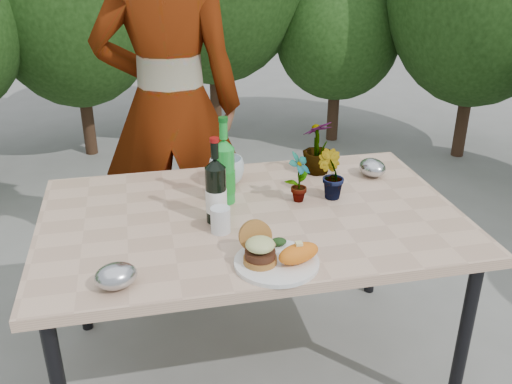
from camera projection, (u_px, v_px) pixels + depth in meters
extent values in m
plane|color=slate|center=(252.00, 365.00, 2.51)|extent=(80.00, 80.00, 0.00)
cube|color=tan|center=(252.00, 218.00, 2.20)|extent=(1.60, 1.00, 0.04)
cylinder|color=black|center=(464.00, 340.00, 2.13)|extent=(0.05, 0.05, 0.71)
cylinder|color=black|center=(78.00, 265.00, 2.59)|extent=(0.05, 0.05, 0.71)
cylinder|color=black|center=(375.00, 232.00, 2.87)|extent=(0.05, 0.05, 0.71)
cylinder|color=#382316|center=(89.00, 129.00, 4.74)|extent=(0.10, 0.10, 0.42)
cylinder|color=#382316|center=(216.00, 110.00, 5.11)|extent=(0.10, 0.10, 0.50)
cylinder|color=#382316|center=(333.00, 119.00, 5.06)|extent=(0.10, 0.10, 0.38)
ellipsoid|color=#29521B|center=(338.00, 37.00, 4.76)|extent=(1.04, 1.04, 1.04)
cylinder|color=#382316|center=(461.00, 130.00, 4.69)|extent=(0.10, 0.10, 0.44)
cylinder|color=white|center=(277.00, 263.00, 1.86)|extent=(0.28, 0.28, 0.01)
cylinder|color=#B7722D|center=(260.00, 260.00, 1.84)|extent=(0.11, 0.11, 0.02)
cylinder|color=#472314|center=(260.00, 254.00, 1.83)|extent=(0.10, 0.10, 0.02)
ellipsoid|color=beige|center=(260.00, 245.00, 1.82)|extent=(0.10, 0.10, 0.04)
cylinder|color=#B7722D|center=(255.00, 236.00, 1.89)|extent=(0.11, 0.06, 0.11)
ellipsoid|color=orange|center=(299.00, 253.00, 1.84)|extent=(0.17, 0.12, 0.06)
ellipsoid|color=olive|center=(270.00, 244.00, 1.93)|extent=(0.04, 0.04, 0.02)
ellipsoid|color=#193814|center=(278.00, 242.00, 1.94)|extent=(0.06, 0.04, 0.03)
cylinder|color=black|center=(216.00, 195.00, 2.09)|extent=(0.08, 0.08, 0.22)
cylinder|color=white|center=(216.00, 200.00, 2.10)|extent=(0.08, 0.08, 0.09)
cone|color=black|center=(215.00, 163.00, 2.04)|extent=(0.08, 0.08, 0.04)
cylinder|color=black|center=(215.00, 150.00, 2.02)|extent=(0.03, 0.03, 0.06)
cylinder|color=maroon|center=(214.00, 140.00, 2.00)|extent=(0.03, 0.03, 0.02)
cylinder|color=green|center=(225.00, 176.00, 2.24)|extent=(0.08, 0.08, 0.23)
cylinder|color=#198C26|center=(225.00, 181.00, 2.25)|extent=(0.09, 0.09, 0.09)
cone|color=green|center=(224.00, 144.00, 2.18)|extent=(0.08, 0.08, 0.04)
cylinder|color=green|center=(223.00, 130.00, 2.16)|extent=(0.03, 0.03, 0.07)
cylinder|color=#0C5919|center=(223.00, 119.00, 2.14)|extent=(0.04, 0.04, 0.02)
cylinder|color=silver|center=(221.00, 220.00, 2.04)|extent=(0.07, 0.07, 0.09)
imported|color=#25501B|center=(299.00, 178.00, 2.25)|extent=(0.13, 0.13, 0.21)
imported|color=#2F6021|center=(331.00, 175.00, 2.28)|extent=(0.14, 0.14, 0.20)
imported|color=#205B1F|center=(318.00, 147.00, 2.51)|extent=(0.18, 0.18, 0.24)
imported|color=silver|center=(227.00, 171.00, 2.42)|extent=(0.17, 0.17, 0.12)
ellipsoid|color=#ADAFB4|center=(116.00, 276.00, 1.73)|extent=(0.15, 0.14, 0.08)
ellipsoid|color=#ADB0B4|center=(372.00, 168.00, 2.51)|extent=(0.14, 0.15, 0.08)
imported|color=#9C6F4E|center=(170.00, 107.00, 2.72)|extent=(0.76, 0.55, 1.93)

